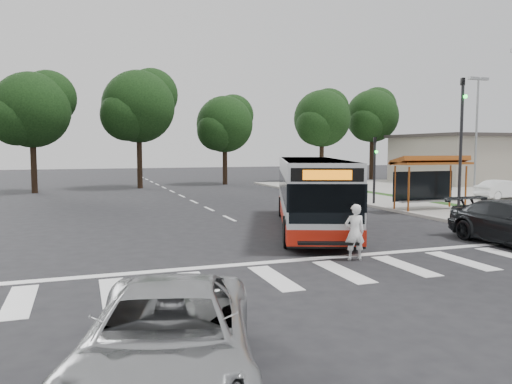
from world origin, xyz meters
name	(u,v)px	position (x,y,z in m)	size (l,w,h in m)	color
ground	(275,240)	(0.00, 0.00, 0.00)	(140.00, 140.00, 0.00)	black
sidewalk_east	(399,204)	(11.00, 8.00, 0.06)	(4.00, 40.00, 0.12)	gray
curb_east	(369,205)	(9.00, 8.00, 0.07)	(0.30, 40.00, 0.15)	#9E9991
curb_east_red	(510,233)	(9.00, -2.00, 0.08)	(0.32, 6.00, 0.15)	maroon
commercial_building	(478,160)	(30.00, 22.00, 2.20)	(14.00, 10.00, 4.40)	gray
building_roof_cap	(479,136)	(30.00, 22.00, 4.55)	(14.60, 10.60, 0.30)	#383330
crosswalk_ladder	(343,272)	(0.00, -5.00, 0.01)	(18.00, 2.60, 0.01)	silver
bus_shelter	(430,167)	(10.80, 5.10, 2.35)	(4.20, 1.60, 2.86)	#944718
traffic_signal_ne_tall	(461,137)	(9.60, 1.49, 3.88)	(0.18, 0.37, 6.50)	black
traffic_signal_ne_short	(375,163)	(9.60, 8.49, 2.48)	(0.18, 0.37, 4.00)	black
lot_light_mid	(477,117)	(24.00, 16.00, 5.91)	(1.90, 0.35, 9.01)	gray
tree_ne_a	(322,118)	(16.08, 28.06, 6.39)	(6.16, 5.74, 9.30)	black
tree_ne_b	(373,115)	(23.08, 30.06, 6.92)	(6.16, 5.74, 10.02)	black
tree_north_a	(139,105)	(-1.92, 26.07, 6.92)	(6.60, 6.15, 10.17)	black
tree_north_b	(225,123)	(6.07, 28.06, 5.66)	(5.72, 5.33, 8.43)	black
tree_north_c	(33,109)	(-9.92, 24.06, 6.29)	(6.16, 5.74, 9.30)	black
transit_bus	(311,194)	(2.44, 2.07, 1.45)	(2.43, 11.21, 2.90)	silver
pedestrian	(355,232)	(1.04, -3.83, 0.85)	(0.62, 0.41, 1.69)	white
silver_suv_south	(168,339)	(-5.57, -10.05, 0.71)	(2.36, 5.12, 1.42)	#9A9C9F
parked_car_1	(503,190)	(18.94, 8.11, 0.71)	(1.29, 3.69, 1.22)	white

